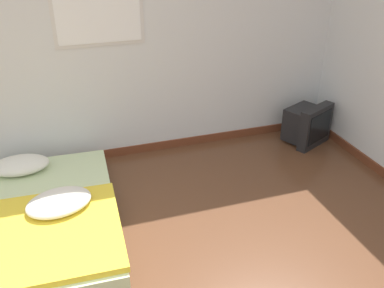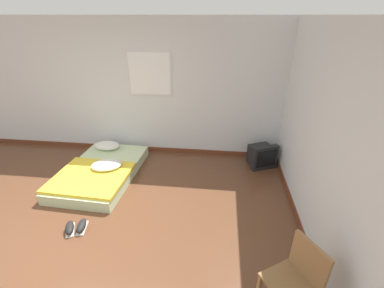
{
  "view_description": "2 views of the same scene",
  "coord_description": "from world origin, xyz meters",
  "px_view_note": "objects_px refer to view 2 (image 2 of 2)",
  "views": [
    {
      "loc": [
        0.05,
        -1.37,
        2.28
      ],
      "look_at": [
        1.1,
        1.83,
        0.49
      ],
      "focal_mm": 40.0,
      "sensor_mm": 36.0,
      "label": 1
    },
    {
      "loc": [
        1.82,
        -1.99,
        2.6
      ],
      "look_at": [
        1.35,
        2.05,
        0.55
      ],
      "focal_mm": 24.0,
      "sensor_mm": 36.0,
      "label": 2
    }
  ],
  "objects_px": {
    "mattress_bed": "(101,170)",
    "wooden_chair": "(299,275)",
    "sneaker_pair": "(76,227)",
    "crt_tv": "(261,156)"
  },
  "relations": [
    {
      "from": "mattress_bed",
      "to": "sneaker_pair",
      "type": "bearing_deg",
      "value": -80.78
    },
    {
      "from": "mattress_bed",
      "to": "wooden_chair",
      "type": "xyz_separation_m",
      "value": [
        2.84,
        -2.01,
        0.36
      ]
    },
    {
      "from": "crt_tv",
      "to": "wooden_chair",
      "type": "height_order",
      "value": "wooden_chair"
    },
    {
      "from": "mattress_bed",
      "to": "wooden_chair",
      "type": "bearing_deg",
      "value": -35.29
    },
    {
      "from": "mattress_bed",
      "to": "wooden_chair",
      "type": "height_order",
      "value": "wooden_chair"
    },
    {
      "from": "mattress_bed",
      "to": "sneaker_pair",
      "type": "xyz_separation_m",
      "value": [
        0.21,
        -1.27,
        -0.07
      ]
    },
    {
      "from": "crt_tv",
      "to": "wooden_chair",
      "type": "relative_size",
      "value": 0.67
    },
    {
      "from": "wooden_chair",
      "to": "sneaker_pair",
      "type": "bearing_deg",
      "value": 164.41
    },
    {
      "from": "crt_tv",
      "to": "mattress_bed",
      "type": "bearing_deg",
      "value": -166.29
    },
    {
      "from": "crt_tv",
      "to": "sneaker_pair",
      "type": "xyz_separation_m",
      "value": [
        -2.67,
        -1.98,
        -0.17
      ]
    }
  ]
}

